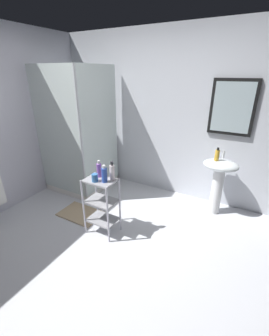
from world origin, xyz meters
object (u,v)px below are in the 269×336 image
pedestal_sink (219,176)px  hand_soap_bottle (217,155)px  storage_cart (102,202)px  conditioner_bottle_purple (99,170)px  rinse_cup (95,178)px  shower_stall (82,163)px  shampoo_bottle_blue (104,175)px  bath_mat (81,214)px  lotion_bottle_white (112,172)px

pedestal_sink → hand_soap_bottle: 0.32m
storage_cart → conditioner_bottle_purple: bearing=130.4°
hand_soap_bottle → rinse_cup: size_ratio=1.91×
shower_stall → conditioner_bottle_purple: bearing=-37.8°
pedestal_sink → shampoo_bottle_blue: bearing=-133.3°
shampoo_bottle_blue → storage_cart: bearing=167.6°
conditioner_bottle_purple → shower_stall: bearing=142.2°
shower_stall → bath_mat: bearing=-53.5°
storage_cart → conditioner_bottle_purple: 0.40m
hand_soap_bottle → bath_mat: bearing=-149.0°
lotion_bottle_white → rinse_cup: size_ratio=2.48×
pedestal_sink → rinse_cup: 1.69m
pedestal_sink → shampoo_bottle_blue: shampoo_bottle_blue is taller
pedestal_sink → bath_mat: 2.02m
conditioner_bottle_purple → shampoo_bottle_blue: bearing=-31.6°
pedestal_sink → storage_cart: size_ratio=1.09×
shower_stall → pedestal_sink: shower_stall is taller
bath_mat → pedestal_sink: bearing=30.6°
storage_cart → hand_soap_bottle: hand_soap_bottle is taller
shower_stall → rinse_cup: bearing=-41.4°
conditioner_bottle_purple → rinse_cup: 0.14m
storage_cart → rinse_cup: bearing=-110.4°
lotion_bottle_white → shampoo_bottle_blue: bearing=-118.2°
shower_stall → pedestal_sink: bearing=8.8°
shower_stall → conditioner_bottle_purple: 1.24m
shampoo_bottle_blue → hand_soap_bottle: bearing=47.8°
shower_stall → conditioner_bottle_purple: (0.94, -0.73, 0.37)m
pedestal_sink → storage_cart: (-1.16, -1.13, -0.14)m
conditioner_bottle_purple → rinse_cup: (0.03, -0.13, -0.04)m
pedestal_sink → bath_mat: (-1.67, -0.99, -0.57)m
pedestal_sink → storage_cart: bearing=-135.9°
bath_mat → storage_cart: bearing=-15.3°
shower_stall → rinse_cup: shower_stall is taller
storage_cart → hand_soap_bottle: bearing=45.1°
shampoo_bottle_blue → lotion_bottle_white: bearing=61.8°
hand_soap_bottle → shampoo_bottle_blue: (-1.02, -1.12, -0.06)m
hand_soap_bottle → lotion_bottle_white: (-0.97, -1.03, -0.05)m
rinse_cup → bath_mat: bearing=157.5°
shower_stall → bath_mat: 0.93m
hand_soap_bottle → shampoo_bottle_blue: size_ratio=0.86×
pedestal_sink → rinse_cup: rinse_cup is taller
hand_soap_bottle → lotion_bottle_white: bearing=-133.2°
conditioner_bottle_purple → bath_mat: bearing=171.0°
rinse_cup → bath_mat: size_ratio=0.15×
hand_soap_bottle → pedestal_sink: bearing=20.8°
pedestal_sink → hand_soap_bottle: hand_soap_bottle is taller
pedestal_sink → hand_soap_bottle: bearing=-159.2°
lotion_bottle_white → pedestal_sink: bearing=45.7°
shower_stall → rinse_cup: 1.33m
shower_stall → hand_soap_bottle: bearing=8.4°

